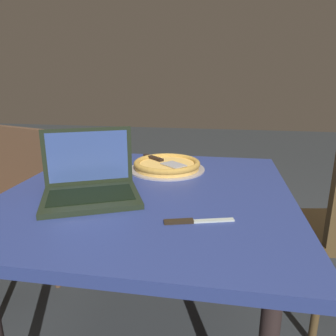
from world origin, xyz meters
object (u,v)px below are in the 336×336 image
object	(u,v)px
chair_near	(0,202)
dining_table	(149,207)
laptop	(90,184)
table_knife	(192,221)
pizza_tray	(167,165)
pizza_plate	(90,164)

from	to	relation	value
chair_near	dining_table	bearing A→B (deg)	73.67
laptop	chair_near	bearing A→B (deg)	-118.14
table_knife	dining_table	bearing A→B (deg)	-143.94
pizza_tray	chair_near	size ratio (longest dim) A/B	0.39
table_knife	chair_near	bearing A→B (deg)	-116.03
pizza_plate	dining_table	bearing A→B (deg)	53.24
dining_table	pizza_plate	distance (m)	0.43
table_knife	pizza_tray	bearing A→B (deg)	-162.74
dining_table	laptop	world-z (taller)	laptop
pizza_plate	pizza_tray	size ratio (longest dim) A/B	0.70
pizza_plate	table_knife	xyz separation A→B (m)	(0.50, 0.52, -0.01)
laptop	pizza_tray	world-z (taller)	laptop
dining_table	pizza_plate	xyz separation A→B (m)	(-0.25, -0.34, 0.09)
laptop	pizza_tray	bearing A→B (deg)	150.53
laptop	table_knife	size ratio (longest dim) A/B	1.95
pizza_plate	chair_near	size ratio (longest dim) A/B	0.27
pizza_plate	pizza_tray	xyz separation A→B (m)	(-0.02, 0.36, 0.01)
pizza_tray	chair_near	xyz separation A→B (m)	(0.02, -0.86, -0.23)
dining_table	chair_near	size ratio (longest dim) A/B	1.23
laptop	pizza_tray	xyz separation A→B (m)	(-0.37, 0.21, -0.02)
pizza_tray	table_knife	size ratio (longest dim) A/B	1.67
pizza_tray	laptop	bearing A→B (deg)	-29.47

